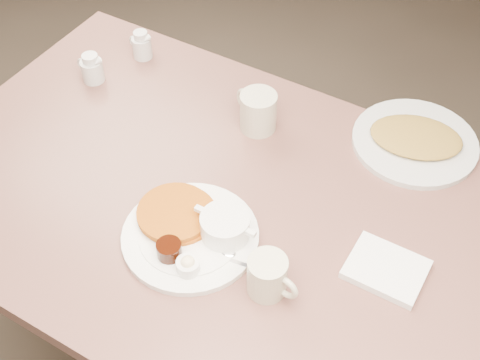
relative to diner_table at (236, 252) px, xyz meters
The scene contains 8 objects.
diner_table is the anchor object (origin of this frame).
main_plate 0.23m from the diner_table, 105.73° to the right, with size 0.36×0.29×0.07m.
coffee_mug_near 0.31m from the diner_table, 42.46° to the right, with size 0.12×0.09×0.09m.
napkin 0.39m from the diner_table, ahead, with size 0.15×0.12×0.02m.
coffee_mug_far 0.35m from the diner_table, 109.27° to the left, with size 0.14×0.12×0.10m.
creamer_left 0.62m from the diner_table, 161.14° to the left, with size 0.09×0.08×0.08m.
creamer_right 0.64m from the diner_table, 145.98° to the left, with size 0.08×0.07×0.08m.
hash_plate 0.51m from the diner_table, 55.18° to the left, with size 0.37×0.37×0.04m.
Camera 1 is at (0.48, -0.79, 1.85)m, focal length 48.57 mm.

